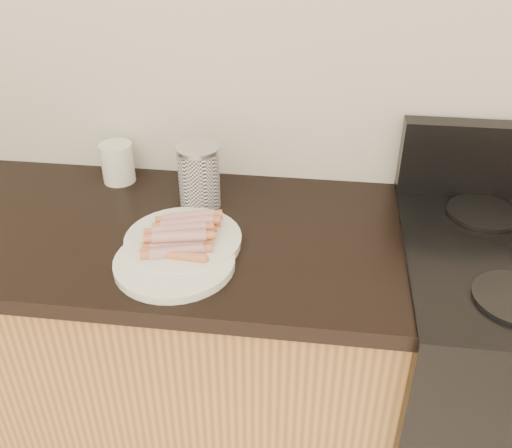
# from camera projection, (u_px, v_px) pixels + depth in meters

# --- Properties ---
(wall_back) EXTENTS (4.00, 0.04, 2.60)m
(wall_back) POSITION_uv_depth(u_px,v_px,m) (253.00, 35.00, 1.44)
(wall_back) COLOR silver
(wall_back) RESTS_ON ground
(cabinet_base) EXTENTS (2.20, 0.59, 0.86)m
(cabinet_base) POSITION_uv_depth(u_px,v_px,m) (11.00, 347.00, 1.72)
(cabinet_base) COLOR #A77334
(cabinet_base) RESTS_ON floor
(burner_far_left) EXTENTS (0.18, 0.18, 0.01)m
(burner_far_left) POSITION_uv_depth(u_px,v_px,m) (483.00, 212.00, 1.45)
(burner_far_left) COLOR black
(burner_far_left) RESTS_ON stove
(main_plate) EXTENTS (0.33, 0.33, 0.02)m
(main_plate) POSITION_uv_depth(u_px,v_px,m) (183.00, 242.00, 1.35)
(main_plate) COLOR white
(main_plate) RESTS_ON counter_slab
(side_plate) EXTENTS (0.32, 0.32, 0.02)m
(side_plate) POSITION_uv_depth(u_px,v_px,m) (175.00, 262.00, 1.28)
(side_plate) COLOR white
(side_plate) RESTS_ON counter_slab
(hotdog_pile) EXTENTS (0.13, 0.20, 0.05)m
(hotdog_pile) POSITION_uv_depth(u_px,v_px,m) (182.00, 231.00, 1.33)
(hotdog_pile) COLOR maroon
(hotdog_pile) RESTS_ON main_plate
(plain_sausages) EXTENTS (0.14, 0.03, 0.02)m
(plain_sausages) POSITION_uv_depth(u_px,v_px,m) (174.00, 255.00, 1.27)
(plain_sausages) COLOR tan
(plain_sausages) RESTS_ON side_plate
(canister) EXTENTS (0.11, 0.11, 0.17)m
(canister) POSITION_uv_depth(u_px,v_px,m) (199.00, 177.00, 1.46)
(canister) COLOR silver
(canister) RESTS_ON counter_slab
(mug) EXTENTS (0.10, 0.10, 0.11)m
(mug) POSITION_uv_depth(u_px,v_px,m) (118.00, 163.00, 1.60)
(mug) COLOR white
(mug) RESTS_ON counter_slab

